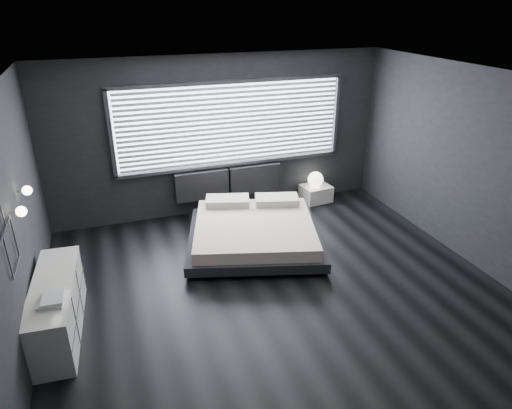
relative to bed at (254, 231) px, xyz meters
name	(u,v)px	position (x,y,z in m)	size (l,w,h in m)	color
room	(279,195)	(-0.11, -1.25, 1.15)	(6.04, 6.00, 2.80)	black
window	(232,125)	(0.09, 1.45, 1.36)	(4.14, 0.09, 1.52)	white
headboard	(229,182)	(-0.01, 1.39, 0.32)	(1.96, 0.16, 0.52)	black
sconce_near	(21,211)	(-2.99, -1.20, 1.35)	(0.18, 0.11, 0.11)	silver
sconce_far	(27,190)	(-2.99, -0.60, 1.35)	(0.18, 0.11, 0.11)	silver
wall_art_lower	(12,247)	(-3.09, -1.55, 1.13)	(0.01, 0.48, 0.48)	#47474C
bed	(254,231)	(0.00, 0.00, 0.00)	(2.53, 2.46, 0.53)	black
nightstand	(316,193)	(1.70, 1.25, -0.09)	(0.53, 0.44, 0.31)	white
orb_lamp	(315,179)	(1.67, 1.23, 0.21)	(0.30, 0.30, 0.30)	white
dresser	(57,307)	(-2.85, -1.19, 0.09)	(0.58, 1.70, 0.67)	white
book_stack	(53,299)	(-2.82, -1.56, 0.45)	(0.31, 0.38, 0.07)	white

